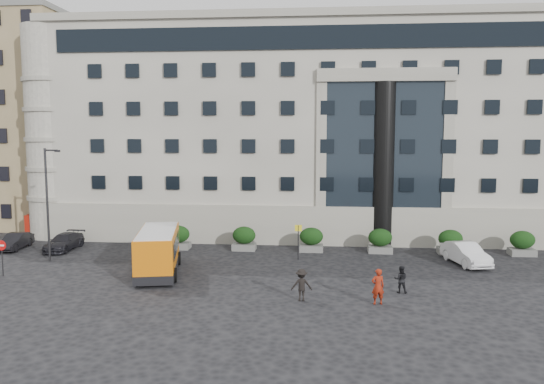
{
  "coord_description": "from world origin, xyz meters",
  "views": [
    {
      "loc": [
        6.84,
        -32.21,
        9.04
      ],
      "look_at": [
        3.72,
        3.83,
        5.0
      ],
      "focal_mm": 35.0,
      "sensor_mm": 36.0,
      "label": 1
    }
  ],
  "objects_px": {
    "hedge_b": "(244,238)",
    "bus_stop_sign": "(298,236)",
    "hedge_c": "(311,239)",
    "hedge_d": "(380,241)",
    "hedge_f": "(522,243)",
    "hedge_e": "(450,242)",
    "parked_car_d": "(90,227)",
    "no_entry_sign": "(2,251)",
    "parked_car_b": "(15,241)",
    "minibus": "(158,250)",
    "hedge_a": "(178,237)",
    "pedestrian_b": "(401,279)",
    "white_taxi": "(466,254)",
    "parked_car_c": "(64,242)",
    "pedestrian_a": "(378,286)",
    "pedestrian_c": "(302,285)",
    "street_lamp": "(48,200)",
    "red_truck": "(50,217)"
  },
  "relations": [
    {
      "from": "hedge_b",
      "to": "bus_stop_sign",
      "type": "height_order",
      "value": "bus_stop_sign"
    },
    {
      "from": "hedge_b",
      "to": "hedge_c",
      "type": "height_order",
      "value": "same"
    },
    {
      "from": "hedge_d",
      "to": "hedge_f",
      "type": "bearing_deg",
      "value": 0.0
    },
    {
      "from": "hedge_e",
      "to": "parked_car_d",
      "type": "relative_size",
      "value": 0.36
    },
    {
      "from": "no_entry_sign",
      "to": "parked_car_b",
      "type": "xyz_separation_m",
      "value": [
        -3.66,
        7.61,
        -1.03
      ]
    },
    {
      "from": "no_entry_sign",
      "to": "minibus",
      "type": "height_order",
      "value": "minibus"
    },
    {
      "from": "hedge_a",
      "to": "pedestrian_b",
      "type": "height_order",
      "value": "hedge_a"
    },
    {
      "from": "hedge_a",
      "to": "hedge_c",
      "type": "xyz_separation_m",
      "value": [
        10.4,
        0.0,
        0.0
      ]
    },
    {
      "from": "parked_car_b",
      "to": "no_entry_sign",
      "type": "bearing_deg",
      "value": -68.6
    },
    {
      "from": "white_taxi",
      "to": "hedge_e",
      "type": "bearing_deg",
      "value": 81.51
    },
    {
      "from": "minibus",
      "to": "hedge_d",
      "type": "bearing_deg",
      "value": 14.43
    },
    {
      "from": "hedge_f",
      "to": "white_taxi",
      "type": "distance_m",
      "value": 5.85
    },
    {
      "from": "hedge_d",
      "to": "parked_car_c",
      "type": "bearing_deg",
      "value": -177.31
    },
    {
      "from": "hedge_e",
      "to": "parked_car_d",
      "type": "distance_m",
      "value": 30.52
    },
    {
      "from": "hedge_a",
      "to": "pedestrian_a",
      "type": "distance_m",
      "value": 18.73
    },
    {
      "from": "no_entry_sign",
      "to": "pedestrian_c",
      "type": "bearing_deg",
      "value": -9.79
    },
    {
      "from": "street_lamp",
      "to": "minibus",
      "type": "bearing_deg",
      "value": -16.6
    },
    {
      "from": "no_entry_sign",
      "to": "parked_car_c",
      "type": "xyz_separation_m",
      "value": [
        0.26,
        7.69,
        -1.02
      ]
    },
    {
      "from": "hedge_b",
      "to": "minibus",
      "type": "xyz_separation_m",
      "value": [
        -4.56,
        -7.36,
        0.64
      ]
    },
    {
      "from": "hedge_e",
      "to": "pedestrian_b",
      "type": "height_order",
      "value": "hedge_e"
    },
    {
      "from": "hedge_a",
      "to": "bus_stop_sign",
      "type": "distance_m",
      "value": 9.94
    },
    {
      "from": "no_entry_sign",
      "to": "pedestrian_a",
      "type": "bearing_deg",
      "value": -8.67
    },
    {
      "from": "hedge_b",
      "to": "hedge_f",
      "type": "relative_size",
      "value": 1.0
    },
    {
      "from": "no_entry_sign",
      "to": "parked_car_c",
      "type": "relative_size",
      "value": 0.54
    },
    {
      "from": "street_lamp",
      "to": "no_entry_sign",
      "type": "height_order",
      "value": "street_lamp"
    },
    {
      "from": "parked_car_b",
      "to": "pedestrian_a",
      "type": "height_order",
      "value": "pedestrian_a"
    },
    {
      "from": "hedge_c",
      "to": "bus_stop_sign",
      "type": "height_order",
      "value": "bus_stop_sign"
    },
    {
      "from": "hedge_b",
      "to": "pedestrian_b",
      "type": "height_order",
      "value": "hedge_b"
    },
    {
      "from": "parked_car_b",
      "to": "parked_car_c",
      "type": "bearing_deg",
      "value": -3.1
    },
    {
      "from": "minibus",
      "to": "white_taxi",
      "type": "bearing_deg",
      "value": -0.13
    },
    {
      "from": "bus_stop_sign",
      "to": "minibus",
      "type": "height_order",
      "value": "minibus"
    },
    {
      "from": "pedestrian_b",
      "to": "hedge_c",
      "type": "bearing_deg",
      "value": -57.93
    },
    {
      "from": "hedge_b",
      "to": "hedge_f",
      "type": "height_order",
      "value": "same"
    },
    {
      "from": "hedge_e",
      "to": "parked_car_c",
      "type": "height_order",
      "value": "hedge_e"
    },
    {
      "from": "no_entry_sign",
      "to": "red_truck",
      "type": "distance_m",
      "value": 15.4
    },
    {
      "from": "parked_car_c",
      "to": "parked_car_d",
      "type": "distance_m",
      "value": 6.09
    },
    {
      "from": "hedge_a",
      "to": "hedge_f",
      "type": "height_order",
      "value": "same"
    },
    {
      "from": "hedge_b",
      "to": "hedge_e",
      "type": "xyz_separation_m",
      "value": [
        15.6,
        0.0,
        0.0
      ]
    },
    {
      "from": "hedge_b",
      "to": "red_truck",
      "type": "distance_m",
      "value": 19.64
    },
    {
      "from": "pedestrian_b",
      "to": "pedestrian_c",
      "type": "distance_m",
      "value": 5.9
    },
    {
      "from": "hedge_f",
      "to": "bus_stop_sign",
      "type": "height_order",
      "value": "bus_stop_sign"
    },
    {
      "from": "hedge_c",
      "to": "pedestrian_b",
      "type": "bearing_deg",
      "value": -62.95
    },
    {
      "from": "hedge_e",
      "to": "no_entry_sign",
      "type": "relative_size",
      "value": 0.79
    },
    {
      "from": "hedge_e",
      "to": "pedestrian_b",
      "type": "relative_size",
      "value": 1.18
    },
    {
      "from": "bus_stop_sign",
      "to": "parked_car_d",
      "type": "xyz_separation_m",
      "value": [
        -18.82,
        7.72,
        -1.03
      ]
    },
    {
      "from": "hedge_b",
      "to": "hedge_f",
      "type": "xyz_separation_m",
      "value": [
        20.8,
        0.0,
        0.0
      ]
    },
    {
      "from": "hedge_b",
      "to": "no_entry_sign",
      "type": "xyz_separation_m",
      "value": [
        -14.2,
        -8.84,
        0.72
      ]
    },
    {
      "from": "hedge_c",
      "to": "hedge_d",
      "type": "xyz_separation_m",
      "value": [
        5.2,
        0.0,
        0.0
      ]
    },
    {
      "from": "hedge_e",
      "to": "minibus",
      "type": "bearing_deg",
      "value": -159.94
    },
    {
      "from": "parked_car_b",
      "to": "pedestrian_b",
      "type": "distance_m",
      "value": 29.64
    }
  ]
}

